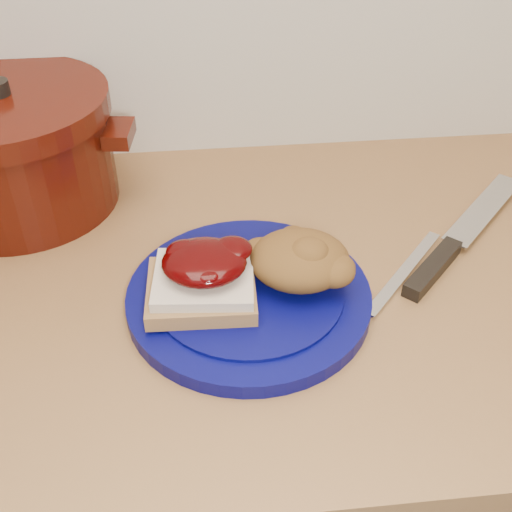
{
  "coord_description": "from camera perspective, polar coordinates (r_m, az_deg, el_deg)",
  "views": [
    {
      "loc": [
        -0.04,
        0.93,
        1.38
      ],
      "look_at": [
        0.02,
        1.47,
        0.95
      ],
      "focal_mm": 45.0,
      "sensor_mm": 36.0,
      "label": 1
    }
  ],
  "objects": [
    {
      "name": "stuffing_mound",
      "position": [
        0.69,
        3.91,
        -0.35
      ],
      "size": [
        0.12,
        0.11,
        0.05
      ],
      "primitive_type": "ellipsoid",
      "rotation": [
        0.0,
        0.0,
        -0.14
      ],
      "color": "brown",
      "rests_on": "plate"
    },
    {
      "name": "dutch_oven",
      "position": [
        0.89,
        -20.83,
        8.86
      ],
      "size": [
        0.32,
        0.29,
        0.17
      ],
      "rotation": [
        0.0,
        0.0,
        -0.12
      ],
      "color": "#380C05",
      "rests_on": "wood_countertop"
    },
    {
      "name": "sandwich",
      "position": [
        0.67,
        -4.74,
        -1.89
      ],
      "size": [
        0.12,
        0.1,
        0.06
      ],
      "rotation": [
        0.0,
        0.0,
        -0.14
      ],
      "color": "olive",
      "rests_on": "plate"
    },
    {
      "name": "pepper_grinder",
      "position": [
        0.92,
        -21.14,
        9.37
      ],
      "size": [
        0.07,
        0.07,
        0.14
      ],
      "rotation": [
        0.0,
        0.0,
        -0.21
      ],
      "color": "black",
      "rests_on": "wood_countertop"
    },
    {
      "name": "chef_knife",
      "position": [
        0.8,
        16.69,
        0.45
      ],
      "size": [
        0.23,
        0.24,
        0.02
      ],
      "rotation": [
        0.0,
        0.0,
        0.81
      ],
      "color": "black",
      "rests_on": "wood_countertop"
    },
    {
      "name": "plate",
      "position": [
        0.7,
        -0.64,
        -3.69
      ],
      "size": [
        0.3,
        0.3,
        0.02
      ],
      "primitive_type": "cylinder",
      "rotation": [
        0.0,
        0.0,
        -0.14
      ],
      "color": "#05064B",
      "rests_on": "wood_countertop"
    },
    {
      "name": "base_cabinet",
      "position": [
        1.11,
        -1.24,
        -20.56
      ],
      "size": [
        4.0,
        0.6,
        0.86
      ],
      "primitive_type": "cube",
      "color": "beige",
      "rests_on": "floor"
    },
    {
      "name": "butter_knife",
      "position": [
        0.76,
        13.05,
        -1.36
      ],
      "size": [
        0.13,
        0.14,
        0.0
      ],
      "primitive_type": "cube",
      "rotation": [
        0.0,
        0.0,
        0.85
      ],
      "color": "silver",
      "rests_on": "wood_countertop"
    }
  ]
}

